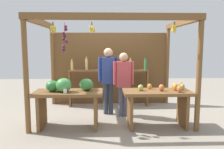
% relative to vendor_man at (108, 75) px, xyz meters
% --- Properties ---
extents(ground_plane, '(12.00, 12.00, 0.00)m').
position_rel_vendor_man_xyz_m(ground_plane, '(0.08, -0.08, -0.95)').
color(ground_plane, gray).
rests_on(ground_plane, ground).
extents(market_stall, '(3.35, 2.25, 2.23)m').
position_rel_vendor_man_xyz_m(market_stall, '(0.07, 0.41, 0.36)').
color(market_stall, brown).
rests_on(market_stall, ground).
extents(fruit_counter_left, '(1.36, 0.64, 1.02)m').
position_rel_vendor_man_xyz_m(fruit_counter_left, '(-0.81, -0.88, -0.29)').
color(fruit_counter_left, brown).
rests_on(fruit_counter_left, ground).
extents(fruit_counter_right, '(1.36, 0.64, 0.89)m').
position_rel_vendor_man_xyz_m(fruit_counter_right, '(0.99, -0.88, -0.39)').
color(fruit_counter_right, brown).
rests_on(fruit_counter_right, ground).
extents(bottle_shelf_unit, '(2.15, 0.22, 1.36)m').
position_rel_vendor_man_xyz_m(bottle_shelf_unit, '(0.02, 0.72, -0.15)').
color(bottle_shelf_unit, brown).
rests_on(bottle_shelf_unit, ground).
extents(vendor_man, '(0.48, 0.22, 1.59)m').
position_rel_vendor_man_xyz_m(vendor_man, '(0.00, 0.00, 0.00)').
color(vendor_man, '#323A4B').
rests_on(vendor_man, ground).
extents(vendor_woman, '(0.48, 0.20, 1.49)m').
position_rel_vendor_man_xyz_m(vendor_woman, '(0.35, -0.18, -0.07)').
color(vendor_woman, '#50536F').
rests_on(vendor_woman, ground).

